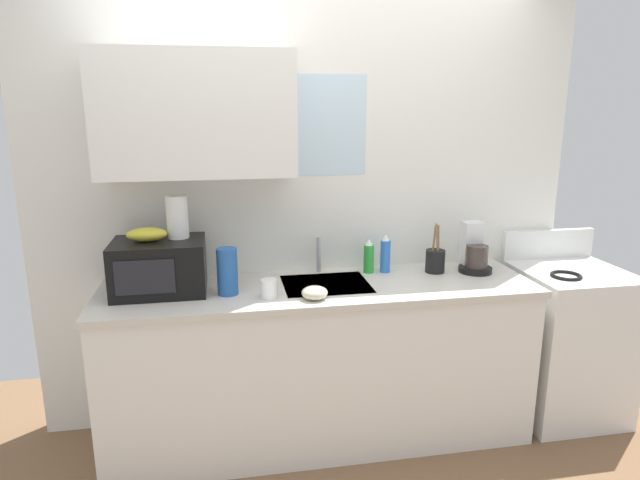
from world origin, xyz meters
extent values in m
cube|color=white|center=(0.00, 0.35, 1.25)|extent=(3.09, 0.10, 2.50)
cube|color=white|center=(-0.60, 0.14, 1.79)|extent=(0.98, 0.32, 0.62)
cube|color=silver|center=(0.04, 0.31, 1.73)|extent=(0.56, 0.02, 0.55)
cube|color=white|center=(0.00, 0.00, 0.43)|extent=(2.29, 0.60, 0.86)
cube|color=beige|center=(0.00, 0.00, 0.88)|extent=(2.32, 0.63, 0.03)
cube|color=#9EA0A5|center=(0.04, 0.02, 0.83)|extent=(0.46, 0.38, 0.14)
cylinder|color=#B2B5BA|center=(0.04, 0.24, 1.00)|extent=(0.03, 0.03, 0.21)
cube|color=white|center=(1.50, 0.00, 0.45)|extent=(0.60, 0.60, 0.90)
torus|color=black|center=(1.38, -0.10, 0.91)|extent=(0.17, 0.17, 0.02)
cube|color=white|center=(1.50, 0.28, 0.99)|extent=(0.60, 0.04, 0.18)
cube|color=black|center=(-0.82, 0.05, 1.04)|extent=(0.46, 0.34, 0.27)
cube|color=black|center=(-0.87, -0.12, 1.04)|extent=(0.28, 0.01, 0.17)
ellipsoid|color=gold|center=(-0.87, 0.05, 1.20)|extent=(0.20, 0.11, 0.07)
cylinder|color=white|center=(-0.72, 0.10, 1.28)|extent=(0.11, 0.11, 0.22)
cylinder|color=black|center=(0.92, 0.08, 0.92)|extent=(0.19, 0.19, 0.03)
cylinder|color=#3F332D|center=(0.92, 0.07, 1.00)|extent=(0.12, 0.12, 0.13)
cube|color=silver|center=(0.92, 0.15, 1.05)|extent=(0.11, 0.09, 0.26)
cylinder|color=green|center=(0.32, 0.18, 0.98)|extent=(0.06, 0.06, 0.16)
cone|color=white|center=(0.32, 0.18, 1.08)|extent=(0.04, 0.04, 0.04)
cylinder|color=blue|center=(0.41, 0.17, 0.99)|extent=(0.06, 0.06, 0.19)
cone|color=white|center=(0.41, 0.17, 1.10)|extent=(0.04, 0.04, 0.04)
cylinder|color=#2659A5|center=(-0.48, -0.05, 1.02)|extent=(0.10, 0.10, 0.24)
cylinder|color=white|center=(-0.28, -0.14, 0.95)|extent=(0.08, 0.08, 0.09)
cylinder|color=black|center=(0.69, 0.12, 0.97)|extent=(0.11, 0.11, 0.13)
cylinder|color=olive|center=(0.68, 0.12, 1.06)|extent=(0.03, 0.03, 0.23)
cylinder|color=olive|center=(0.71, 0.13, 1.06)|extent=(0.03, 0.03, 0.24)
cylinder|color=olive|center=(0.69, 0.10, 1.06)|extent=(0.04, 0.01, 0.25)
ellipsoid|color=beige|center=(-0.06, -0.20, 0.93)|extent=(0.13, 0.13, 0.06)
camera|label=1|loc=(-0.49, -2.70, 1.83)|focal=30.44mm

